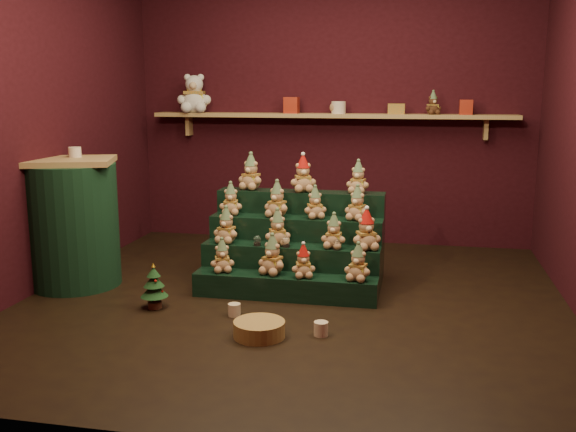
% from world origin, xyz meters
% --- Properties ---
extents(ground, '(4.00, 4.00, 0.00)m').
position_xyz_m(ground, '(0.00, 0.00, 0.00)').
color(ground, black).
rests_on(ground, ground).
extents(back_wall, '(4.00, 0.10, 2.80)m').
position_xyz_m(back_wall, '(0.00, 2.05, 1.40)').
color(back_wall, black).
rests_on(back_wall, ground).
extents(front_wall, '(4.00, 0.10, 2.80)m').
position_xyz_m(front_wall, '(0.00, -2.05, 1.40)').
color(front_wall, black).
rests_on(front_wall, ground).
extents(left_wall, '(0.10, 4.00, 2.80)m').
position_xyz_m(left_wall, '(-2.05, 0.00, 1.40)').
color(left_wall, black).
rests_on(left_wall, ground).
extents(back_shelf, '(3.60, 0.26, 0.24)m').
position_xyz_m(back_shelf, '(0.00, 1.87, 1.29)').
color(back_shelf, tan).
rests_on(back_shelf, ground).
extents(riser_tier_front, '(1.40, 0.22, 0.18)m').
position_xyz_m(riser_tier_front, '(-0.07, 0.04, 0.09)').
color(riser_tier_front, black).
rests_on(riser_tier_front, ground).
extents(riser_tier_midfront, '(1.40, 0.22, 0.36)m').
position_xyz_m(riser_tier_midfront, '(-0.07, 0.26, 0.18)').
color(riser_tier_midfront, black).
rests_on(riser_tier_midfront, ground).
extents(riser_tier_midback, '(1.40, 0.22, 0.54)m').
position_xyz_m(riser_tier_midback, '(-0.07, 0.48, 0.27)').
color(riser_tier_midback, black).
rests_on(riser_tier_midback, ground).
extents(riser_tier_back, '(1.40, 0.22, 0.72)m').
position_xyz_m(riser_tier_back, '(-0.07, 0.70, 0.36)').
color(riser_tier_back, black).
rests_on(riser_tier_back, ground).
extents(teddy_0, '(0.23, 0.22, 0.26)m').
position_xyz_m(teddy_0, '(-0.57, 0.05, 0.31)').
color(teddy_0, tan).
rests_on(teddy_0, riser_tier_front).
extents(teddy_1, '(0.27, 0.26, 0.30)m').
position_xyz_m(teddy_1, '(-0.17, 0.06, 0.33)').
color(teddy_1, tan).
rests_on(teddy_1, riser_tier_front).
extents(teddy_2, '(0.22, 0.20, 0.25)m').
position_xyz_m(teddy_2, '(0.07, 0.03, 0.30)').
color(teddy_2, tan).
rests_on(teddy_2, riser_tier_front).
extents(teddy_3, '(0.23, 0.22, 0.28)m').
position_xyz_m(teddy_3, '(0.48, 0.03, 0.32)').
color(teddy_3, tan).
rests_on(teddy_3, riser_tier_front).
extents(teddy_4, '(0.23, 0.21, 0.28)m').
position_xyz_m(teddy_4, '(-0.59, 0.25, 0.50)').
color(teddy_4, tan).
rests_on(teddy_4, riser_tier_midfront).
extents(teddy_5, '(0.25, 0.24, 0.28)m').
position_xyz_m(teddy_5, '(-0.18, 0.25, 0.50)').
color(teddy_5, tan).
rests_on(teddy_5, riser_tier_midfront).
extents(teddy_6, '(0.20, 0.19, 0.27)m').
position_xyz_m(teddy_6, '(0.27, 0.25, 0.49)').
color(teddy_6, tan).
rests_on(teddy_6, riser_tier_midfront).
extents(teddy_7, '(0.28, 0.27, 0.31)m').
position_xyz_m(teddy_7, '(0.51, 0.25, 0.51)').
color(teddy_7, tan).
rests_on(teddy_7, riser_tier_midfront).
extents(teddy_8, '(0.21, 0.20, 0.26)m').
position_xyz_m(teddy_8, '(-0.62, 0.49, 0.67)').
color(teddy_8, tan).
rests_on(teddy_8, riser_tier_midback).
extents(teddy_9, '(0.26, 0.24, 0.29)m').
position_xyz_m(teddy_9, '(-0.23, 0.47, 0.69)').
color(teddy_9, tan).
rests_on(teddy_9, riser_tier_midback).
extents(teddy_10, '(0.24, 0.23, 0.26)m').
position_xyz_m(teddy_10, '(0.08, 0.48, 0.67)').
color(teddy_10, tan).
rests_on(teddy_10, riser_tier_midback).
extents(teddy_11, '(0.24, 0.23, 0.27)m').
position_xyz_m(teddy_11, '(0.42, 0.48, 0.68)').
color(teddy_11, tan).
rests_on(teddy_11, riser_tier_midback).
extents(teddy_12, '(0.26, 0.24, 0.30)m').
position_xyz_m(teddy_12, '(-0.51, 0.72, 0.87)').
color(teddy_12, tan).
rests_on(teddy_12, riser_tier_back).
extents(teddy_13, '(0.27, 0.25, 0.30)m').
position_xyz_m(teddy_13, '(-0.05, 0.68, 0.87)').
color(teddy_13, tan).
rests_on(teddy_13, riser_tier_back).
extents(teddy_14, '(0.21, 0.20, 0.26)m').
position_xyz_m(teddy_14, '(0.40, 0.70, 0.85)').
color(teddy_14, tan).
rests_on(teddy_14, riser_tier_back).
extents(snow_globe_a, '(0.06, 0.06, 0.08)m').
position_xyz_m(snow_globe_a, '(-0.33, 0.20, 0.40)').
color(snow_globe_a, black).
rests_on(snow_globe_a, riser_tier_midfront).
extents(snow_globe_b, '(0.06, 0.06, 0.08)m').
position_xyz_m(snow_globe_b, '(-0.10, 0.20, 0.40)').
color(snow_globe_b, black).
rests_on(snow_globe_b, riser_tier_midfront).
extents(snow_globe_c, '(0.06, 0.06, 0.09)m').
position_xyz_m(snow_globe_c, '(0.29, 0.20, 0.40)').
color(snow_globe_c, black).
rests_on(snow_globe_c, riser_tier_midfront).
extents(side_table, '(0.81, 0.74, 1.03)m').
position_xyz_m(side_table, '(-1.81, 0.05, 0.51)').
color(side_table, tan).
rests_on(side_table, ground).
extents(table_ornament, '(0.10, 0.10, 0.08)m').
position_xyz_m(table_ornament, '(-1.81, 0.15, 1.07)').
color(table_ornament, beige).
rests_on(table_ornament, side_table).
extents(mini_christmas_tree, '(0.20, 0.20, 0.34)m').
position_xyz_m(mini_christmas_tree, '(-0.95, -0.36, 0.16)').
color(mini_christmas_tree, '#4D2A1B').
rests_on(mini_christmas_tree, ground).
extents(mug_left, '(0.09, 0.09, 0.09)m').
position_xyz_m(mug_left, '(-0.34, -0.40, 0.04)').
color(mug_left, beige).
rests_on(mug_left, ground).
extents(mug_right, '(0.09, 0.09, 0.09)m').
position_xyz_m(mug_right, '(0.31, -0.64, 0.05)').
color(mug_right, beige).
rests_on(mug_right, ground).
extents(wicker_basket, '(0.37, 0.37, 0.10)m').
position_xyz_m(wicker_basket, '(-0.08, -0.74, 0.05)').
color(wicker_basket, '#A48242').
rests_on(wicker_basket, ground).
extents(white_bear, '(0.40, 0.37, 0.49)m').
position_xyz_m(white_bear, '(-1.40, 1.84, 1.56)').
color(white_bear, white).
rests_on(white_bear, back_shelf).
extents(brown_bear, '(0.20, 0.19, 0.22)m').
position_xyz_m(brown_bear, '(0.99, 1.84, 1.43)').
color(brown_bear, '#442A16').
rests_on(brown_bear, back_shelf).
extents(gift_tin_red_a, '(0.14, 0.14, 0.16)m').
position_xyz_m(gift_tin_red_a, '(-0.38, 1.85, 1.40)').
color(gift_tin_red_a, '#AC2E1A').
rests_on(gift_tin_red_a, back_shelf).
extents(gift_tin_cream, '(0.14, 0.14, 0.12)m').
position_xyz_m(gift_tin_cream, '(0.09, 1.85, 1.38)').
color(gift_tin_cream, beige).
rests_on(gift_tin_cream, back_shelf).
extents(gift_tin_red_b, '(0.12, 0.12, 0.14)m').
position_xyz_m(gift_tin_red_b, '(1.30, 1.85, 1.39)').
color(gift_tin_red_b, '#AC2E1A').
rests_on(gift_tin_red_b, back_shelf).
extents(shelf_plush_ball, '(0.12, 0.12, 0.12)m').
position_xyz_m(shelf_plush_ball, '(0.06, 1.85, 1.38)').
color(shelf_plush_ball, tan).
rests_on(shelf_plush_ball, back_shelf).
extents(scarf_gift_box, '(0.16, 0.10, 0.10)m').
position_xyz_m(scarf_gift_box, '(0.65, 1.85, 1.37)').
color(scarf_gift_box, orange).
rests_on(scarf_gift_box, back_shelf).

